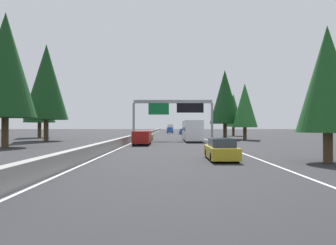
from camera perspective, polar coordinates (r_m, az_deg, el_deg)
The scene contains 19 objects.
ground_plane at distance 64.08m, azimuth -4.47°, elevation -2.69°, with size 320.00×320.00×0.00m, color #262628.
median_barrier at distance 84.03m, azimuth -3.52°, elevation -1.90°, with size 180.00×0.56×0.90m, color gray.
shoulder_stripe_right at distance 74.10m, azimuth 5.11°, elevation -2.41°, with size 160.00×0.16×0.01m, color silver.
shoulder_stripe_median at distance 74.03m, azimuth -3.62°, elevation -2.41°, with size 160.00×0.16×0.01m, color silver.
sign_gantry_overhead at distance 48.17m, azimuth 1.11°, elevation 2.66°, with size 0.50×12.68×6.37m.
sedan_far_left at distance 21.03m, azimuth 9.85°, elevation -5.04°, with size 4.40×1.80×1.47m.
minivan_near_right at distance 37.32m, azimuth -4.83°, elevation -2.71°, with size 5.00×1.95×1.69m.
bus_near_center at distance 47.73m, azimuth 4.44°, elevation -1.34°, with size 11.50×2.55×3.10m.
pickup_distant_b at distance 99.06m, azimuth 0.37°, elevation -1.44°, with size 5.60×2.00×1.86m.
sedan_mid_center at distance 50.09m, azimuth -3.92°, elevation -2.49°, with size 4.40×1.80×1.47m.
sedan_distant_a at distance 84.28m, azimuth 2.75°, elevation -1.74°, with size 4.40×1.80×1.47m.
box_truck_mid_left at distance 131.95m, azimuth 0.42°, elevation -0.94°, with size 8.50×2.40×2.95m.
conifer_right_foreground at distance 21.76m, azimuth 27.52°, elevation 7.16°, with size 3.79×3.79×8.61m.
conifer_right_near at distance 52.43m, azimuth 14.08°, elevation 3.10°, with size 4.13×4.13×9.38m.
conifer_right_mid at distance 55.64m, azimuth 10.53°, elevation 4.69°, with size 5.40×5.40×12.27m.
conifer_right_far at distance 72.43m, azimuth 12.04°, elevation 2.22°, with size 4.27×4.27×9.71m.
conifer_left_foreground at distance 37.85m, azimuth -27.97°, elevation 9.44°, with size 6.42×6.42×14.59m.
conifer_left_near at distance 51.27m, azimuth -21.67°, elevation 7.02°, with size 6.58×6.58×14.95m.
conifer_left_mid at distance 65.47m, azimuth -22.75°, elevation 4.63°, with size 5.98×5.98×13.58m.
Camera 1 is at (-3.81, -5.43, 2.30)m, focal length 32.81 mm.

